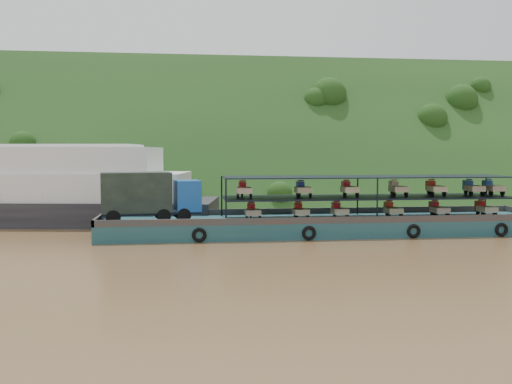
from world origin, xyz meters
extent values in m
plane|color=brown|center=(0.00, 0.00, 0.00)|extent=(160.00, 160.00, 0.00)
cube|color=#153513|center=(0.00, 36.00, 0.00)|extent=(140.00, 39.60, 39.60)
cube|color=#15434A|center=(3.21, 0.90, 0.60)|extent=(35.00, 7.00, 1.20)
cube|color=#592D19|center=(3.21, 4.30, 1.45)|extent=(35.00, 0.20, 0.50)
cube|color=#592D19|center=(3.21, -2.50, 1.45)|extent=(35.00, 0.20, 0.50)
cube|color=#592D19|center=(-14.19, 0.90, 1.45)|extent=(0.20, 7.00, 0.50)
torus|color=black|center=(-6.79, -2.65, 0.55)|extent=(1.06, 0.26, 1.06)
torus|color=black|center=(1.21, -2.65, 0.55)|extent=(1.06, 0.26, 1.06)
torus|color=black|center=(9.21, -2.65, 0.55)|extent=(1.06, 0.26, 1.06)
torus|color=black|center=(16.21, -2.65, 0.55)|extent=(1.06, 0.26, 1.06)
cylinder|color=black|center=(-12.96, -1.09, 1.74)|extent=(1.11, 0.52, 1.07)
cylinder|color=black|center=(-13.29, 1.13, 1.74)|extent=(1.11, 0.52, 1.07)
cylinder|color=black|center=(-9.36, -0.57, 1.74)|extent=(1.11, 0.52, 1.07)
cylinder|color=black|center=(-9.68, 1.65, 1.74)|extent=(1.11, 0.52, 1.07)
cylinder|color=black|center=(-7.88, -0.36, 1.74)|extent=(1.11, 0.52, 1.07)
cylinder|color=black|center=(-8.20, 1.87, 1.74)|extent=(1.11, 0.52, 1.07)
cube|color=black|center=(-10.37, 0.42, 1.90)|extent=(7.54, 3.38, 0.21)
cube|color=#164C99|center=(-7.61, 0.82, 3.13)|extent=(2.17, 2.80, 2.36)
cube|color=black|center=(-6.71, 0.95, 3.56)|extent=(0.37, 2.13, 0.96)
cube|color=black|center=(-11.43, 0.27, 3.45)|extent=(5.46, 3.28, 3.00)
cube|color=black|center=(6.71, 0.90, 2.86)|extent=(23.00, 5.00, 0.12)
cube|color=black|center=(6.71, 0.90, 4.50)|extent=(23.00, 5.00, 0.08)
cylinder|color=black|center=(-4.79, -1.60, 2.85)|extent=(0.12, 0.12, 3.30)
cylinder|color=black|center=(-4.79, 3.40, 2.85)|extent=(0.12, 0.12, 3.30)
cylinder|color=black|center=(6.71, -1.60, 2.85)|extent=(0.12, 0.12, 3.30)
cylinder|color=black|center=(6.71, 3.40, 2.85)|extent=(0.12, 0.12, 3.30)
cylinder|color=black|center=(18.21, 3.40, 2.85)|extent=(0.12, 0.12, 3.30)
cylinder|color=black|center=(-2.56, 1.95, 1.46)|extent=(0.12, 0.52, 0.52)
cylinder|color=black|center=(-3.06, 0.15, 1.46)|extent=(0.14, 0.52, 0.52)
cylinder|color=black|center=(-2.06, 0.15, 1.46)|extent=(0.14, 0.52, 0.52)
cube|color=#CDB791|center=(-2.56, 0.50, 1.80)|extent=(1.15, 1.50, 0.44)
cube|color=red|center=(-2.56, 1.65, 1.98)|extent=(0.55, 0.80, 0.80)
cube|color=red|center=(-2.56, 1.45, 2.48)|extent=(0.50, 0.10, 0.10)
cylinder|color=black|center=(1.22, 1.95, 1.46)|extent=(0.12, 0.52, 0.52)
cylinder|color=black|center=(0.72, 0.15, 1.46)|extent=(0.14, 0.52, 0.52)
cylinder|color=black|center=(1.72, 0.15, 1.46)|extent=(0.14, 0.52, 0.52)
cube|color=beige|center=(1.22, 0.50, 1.80)|extent=(1.15, 1.50, 0.44)
cube|color=red|center=(1.22, 1.65, 1.98)|extent=(0.55, 0.80, 0.80)
cube|color=red|center=(1.22, 1.45, 2.48)|extent=(0.50, 0.10, 0.10)
cylinder|color=black|center=(4.37, 1.95, 1.46)|extent=(0.12, 0.52, 0.52)
cylinder|color=black|center=(3.87, 0.15, 1.46)|extent=(0.14, 0.52, 0.52)
cylinder|color=black|center=(4.87, 0.15, 1.46)|extent=(0.14, 0.52, 0.52)
cube|color=beige|center=(4.37, 0.50, 1.80)|extent=(1.15, 1.50, 0.44)
cube|color=red|center=(4.37, 1.65, 1.98)|extent=(0.55, 0.80, 0.80)
cube|color=red|center=(4.37, 1.45, 2.48)|extent=(0.50, 0.10, 0.10)
cylinder|color=black|center=(8.79, 1.95, 1.46)|extent=(0.12, 0.52, 0.52)
cylinder|color=black|center=(8.29, 0.15, 1.46)|extent=(0.14, 0.52, 0.52)
cylinder|color=black|center=(9.29, 0.15, 1.46)|extent=(0.14, 0.52, 0.52)
cube|color=#C3BB8A|center=(8.79, 0.50, 1.80)|extent=(1.15, 1.50, 0.44)
cube|color=red|center=(8.79, 1.65, 1.98)|extent=(0.55, 0.80, 0.80)
cube|color=red|center=(8.79, 1.45, 2.48)|extent=(0.50, 0.10, 0.10)
cylinder|color=black|center=(12.69, 1.95, 1.46)|extent=(0.12, 0.52, 0.52)
cylinder|color=black|center=(12.19, 0.15, 1.46)|extent=(0.14, 0.52, 0.52)
cylinder|color=black|center=(13.19, 0.15, 1.46)|extent=(0.14, 0.52, 0.52)
cube|color=#C4AC8A|center=(12.69, 0.50, 1.80)|extent=(1.15, 1.50, 0.44)
cube|color=#AD0B19|center=(12.69, 1.65, 1.98)|extent=(0.55, 0.80, 0.80)
cube|color=#AD0B19|center=(12.69, 1.45, 2.48)|extent=(0.50, 0.10, 0.10)
cylinder|color=black|center=(16.75, 1.95, 1.46)|extent=(0.12, 0.52, 0.52)
cylinder|color=black|center=(16.25, 0.15, 1.46)|extent=(0.14, 0.52, 0.52)
cylinder|color=black|center=(17.25, 0.15, 1.46)|extent=(0.14, 0.52, 0.52)
cube|color=beige|center=(16.75, 0.50, 1.80)|extent=(1.15, 1.50, 0.44)
cube|color=#AF0B0C|center=(16.75, 1.65, 1.98)|extent=(0.55, 0.80, 0.80)
cube|color=#AF0B0C|center=(16.75, 1.45, 2.48)|extent=(0.50, 0.10, 0.10)
cylinder|color=black|center=(-3.26, 1.95, 3.18)|extent=(0.12, 0.52, 0.52)
cylinder|color=black|center=(-3.76, 0.15, 3.18)|extent=(0.14, 0.52, 0.52)
cylinder|color=black|center=(-2.76, 0.15, 3.18)|extent=(0.14, 0.52, 0.52)
cube|color=beige|center=(-3.26, 0.50, 3.52)|extent=(1.15, 1.50, 0.44)
cube|color=#AB0B13|center=(-3.26, 1.65, 3.70)|extent=(0.55, 0.80, 0.80)
cube|color=#AB0B13|center=(-3.26, 1.45, 4.20)|extent=(0.50, 0.10, 0.10)
cylinder|color=black|center=(1.41, 1.95, 3.18)|extent=(0.12, 0.52, 0.52)
cylinder|color=black|center=(0.91, 0.15, 3.18)|extent=(0.14, 0.52, 0.52)
cylinder|color=black|center=(1.91, 0.15, 3.18)|extent=(0.14, 0.52, 0.52)
cube|color=tan|center=(1.41, 0.50, 3.52)|extent=(1.15, 1.50, 0.44)
cube|color=navy|center=(1.41, 1.65, 3.70)|extent=(0.55, 0.80, 0.80)
cube|color=navy|center=(1.41, 1.45, 4.20)|extent=(0.50, 0.10, 0.10)
cylinder|color=black|center=(5.16, 1.95, 3.18)|extent=(0.12, 0.52, 0.52)
cylinder|color=black|center=(4.66, 0.15, 3.18)|extent=(0.14, 0.52, 0.52)
cylinder|color=black|center=(5.66, 0.15, 3.18)|extent=(0.14, 0.52, 0.52)
cube|color=beige|center=(5.16, 0.50, 3.52)|extent=(1.15, 1.50, 0.44)
cube|color=red|center=(5.16, 1.65, 3.70)|extent=(0.55, 0.80, 0.80)
cube|color=red|center=(5.16, 1.45, 4.20)|extent=(0.50, 0.10, 0.10)
cylinder|color=black|center=(9.18, 1.95, 3.18)|extent=(0.12, 0.52, 0.52)
cylinder|color=black|center=(8.68, 0.15, 3.18)|extent=(0.14, 0.52, 0.52)
cylinder|color=black|center=(9.68, 0.15, 3.18)|extent=(0.14, 0.52, 0.52)
cube|color=#C3AE8A|center=(9.18, 0.50, 3.52)|extent=(1.15, 1.50, 0.44)
cube|color=beige|center=(9.18, 1.65, 3.70)|extent=(0.55, 0.80, 0.80)
cube|color=beige|center=(9.18, 1.45, 4.20)|extent=(0.50, 0.10, 0.10)
cylinder|color=black|center=(12.37, 1.95, 3.18)|extent=(0.12, 0.52, 0.52)
cylinder|color=black|center=(11.87, 0.15, 3.18)|extent=(0.14, 0.52, 0.52)
cylinder|color=black|center=(12.87, 0.15, 3.18)|extent=(0.14, 0.52, 0.52)
cube|color=beige|center=(12.37, 0.50, 3.52)|extent=(1.15, 1.50, 0.44)
cube|color=red|center=(12.37, 1.65, 3.70)|extent=(0.55, 0.80, 0.80)
cube|color=red|center=(12.37, 1.45, 4.20)|extent=(0.50, 0.10, 0.10)
cylinder|color=black|center=(15.62, 1.95, 3.18)|extent=(0.12, 0.52, 0.52)
cylinder|color=black|center=(15.12, 0.15, 3.18)|extent=(0.14, 0.52, 0.52)
cylinder|color=black|center=(16.12, 0.15, 3.18)|extent=(0.14, 0.52, 0.52)
cube|color=tan|center=(15.62, 0.50, 3.52)|extent=(1.15, 1.50, 0.44)
cube|color=#1B46A2|center=(15.62, 1.65, 3.70)|extent=(0.55, 0.80, 0.80)
cube|color=#1B46A2|center=(15.62, 1.45, 4.20)|extent=(0.50, 0.10, 0.10)
cylinder|color=black|center=(17.34, 1.95, 3.18)|extent=(0.12, 0.52, 0.52)
cylinder|color=black|center=(16.84, 0.15, 3.18)|extent=(0.14, 0.52, 0.52)
cylinder|color=black|center=(17.84, 0.15, 3.18)|extent=(0.14, 0.52, 0.52)
cube|color=tan|center=(17.34, 0.50, 3.52)|extent=(1.15, 1.50, 0.44)
cube|color=#1B46A2|center=(17.34, 1.65, 3.70)|extent=(0.55, 0.80, 0.80)
cube|color=#1B46A2|center=(17.34, 1.45, 4.20)|extent=(0.50, 0.10, 0.10)
cube|color=black|center=(-22.63, 11.20, 1.06)|extent=(36.36, 14.33, 2.12)
cube|color=silver|center=(-22.63, 11.20, 3.36)|extent=(30.97, 12.62, 2.48)
cube|color=silver|center=(-22.63, 11.20, 5.75)|extent=(25.59, 10.91, 2.30)
cube|color=silver|center=(-22.63, 11.20, 7.04)|extent=(21.95, 9.47, 0.27)
camera|label=1|loc=(-7.74, -43.17, 6.45)|focal=40.00mm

